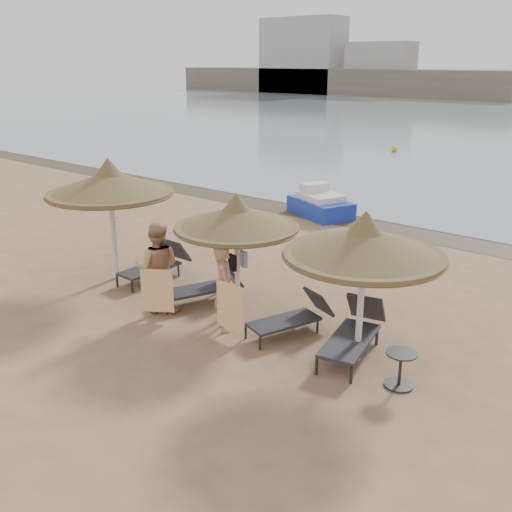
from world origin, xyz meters
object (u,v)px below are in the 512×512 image
at_px(palapa_left, 110,183).
at_px(lounger_far_right, 355,331).
at_px(lounger_near_left, 205,285).
at_px(pedal_boat, 320,204).
at_px(side_table, 400,370).
at_px(lounger_near_right, 294,316).
at_px(person_left, 157,260).
at_px(person_right, 225,281).
at_px(palapa_center, 237,218).
at_px(lounger_far_left, 158,263).
at_px(palapa_right, 364,243).

xyz_separation_m(palapa_left, lounger_far_right, (6.66, 0.39, -2.02)).
bearing_deg(lounger_near_left, pedal_boat, 128.06).
bearing_deg(side_table, lounger_near_left, 173.75).
xyz_separation_m(lounger_near_right, person_left, (-2.95, -0.99, 0.81)).
distance_m(side_table, person_left, 5.61).
relative_size(side_table, person_right, 0.30).
bearing_deg(palapa_center, pedal_boat, 110.87).
xyz_separation_m(lounger_far_left, pedal_boat, (-0.20, 7.84, 0.01)).
bearing_deg(lounger_far_left, pedal_boat, 92.97).
bearing_deg(palapa_left, lounger_near_right, 3.42).
relative_size(palapa_left, side_table, 4.85).
bearing_deg(pedal_boat, lounger_far_right, -30.65).
distance_m(lounger_far_left, pedal_boat, 7.84).
bearing_deg(lounger_near_left, side_table, 16.95).
xyz_separation_m(lounger_far_right, pedal_boat, (-6.03, 8.11, -0.02)).
bearing_deg(lounger_far_right, palapa_center, 167.58).
bearing_deg(person_left, lounger_far_left, -78.73).
height_order(side_table, person_left, person_left).
bearing_deg(side_table, palapa_left, 178.44).
xyz_separation_m(palapa_center, lounger_near_right, (1.60, -0.10, -1.75)).
bearing_deg(lounger_near_right, side_table, 8.09).
bearing_deg(palapa_center, palapa_left, -173.62).
xyz_separation_m(lounger_near_right, person_right, (-1.21, -0.75, 0.70)).
distance_m(palapa_left, lounger_far_right, 6.97).
relative_size(lounger_near_left, person_right, 0.94).
bearing_deg(side_table, palapa_right, 160.07).
xyz_separation_m(lounger_far_right, person_right, (-2.56, -0.82, 0.64)).
distance_m(lounger_near_right, pedal_boat, 9.43).
relative_size(palapa_right, lounger_far_right, 1.30).
height_order(palapa_left, lounger_near_right, palapa_left).
height_order(lounger_near_right, pedal_boat, pedal_boat).
distance_m(lounger_near_left, person_right, 1.67).
bearing_deg(lounger_near_left, lounger_near_right, 22.63).
height_order(lounger_far_left, person_right, person_right).
height_order(palapa_right, side_table, palapa_right).
xyz_separation_m(palapa_right, person_right, (-2.76, -0.59, -1.20)).
height_order(lounger_far_right, side_table, lounger_far_right).
bearing_deg(palapa_center, lounger_near_right, -3.47).
relative_size(lounger_far_left, lounger_near_right, 1.04).
relative_size(lounger_near_left, lounger_far_right, 0.90).
height_order(palapa_left, side_table, palapa_left).
distance_m(lounger_near_left, pedal_boat, 8.44).
xyz_separation_m(lounger_far_right, person_left, (-4.29, -1.06, 0.75)).
relative_size(lounger_far_right, pedal_boat, 0.82).
xyz_separation_m(lounger_near_right, side_table, (2.57, -0.53, -0.07)).
bearing_deg(lounger_near_left, lounger_far_right, 23.91).
bearing_deg(person_right, person_left, 51.63).
relative_size(palapa_center, pedal_boat, 0.99).
bearing_deg(palapa_center, person_right, -65.06).
bearing_deg(palapa_right, side_table, -19.93).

